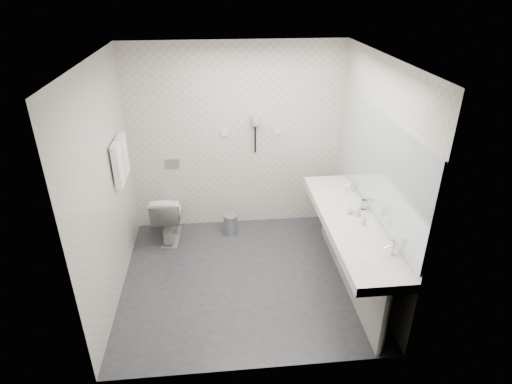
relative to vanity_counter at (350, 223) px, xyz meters
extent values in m
plane|color=#2A2A2F|center=(-1.12, 0.20, -0.80)|extent=(2.80, 2.80, 0.00)
plane|color=silver|center=(-1.12, 0.20, 1.70)|extent=(2.80, 2.80, 0.00)
plane|color=beige|center=(-1.12, 1.50, 0.45)|extent=(2.80, 0.00, 2.80)
plane|color=beige|center=(-1.12, -1.10, 0.45)|extent=(2.80, 0.00, 2.80)
plane|color=beige|center=(-2.52, 0.20, 0.45)|extent=(0.00, 2.60, 2.60)
plane|color=beige|center=(0.27, 0.20, 0.45)|extent=(0.00, 2.60, 2.60)
cube|color=silver|center=(0.00, 0.00, 0.00)|extent=(0.55, 2.20, 0.10)
cube|color=gray|center=(0.02, 0.00, -0.42)|extent=(0.03, 2.15, 0.75)
cylinder|color=silver|center=(0.05, -1.04, -0.42)|extent=(0.06, 0.06, 0.75)
cylinder|color=silver|center=(0.05, 1.04, -0.42)|extent=(0.06, 0.06, 0.75)
cube|color=#B2BCC6|center=(0.26, 0.00, 0.65)|extent=(0.02, 2.20, 1.05)
ellipsoid|color=silver|center=(0.00, -0.65, 0.04)|extent=(0.40, 0.31, 0.05)
ellipsoid|color=silver|center=(0.00, 0.65, 0.04)|extent=(0.40, 0.31, 0.05)
cylinder|color=silver|center=(0.19, -0.65, 0.12)|extent=(0.04, 0.04, 0.15)
cylinder|color=silver|center=(0.19, 0.65, 0.12)|extent=(0.04, 0.04, 0.15)
imported|color=silver|center=(0.10, 0.07, 0.11)|extent=(0.07, 0.07, 0.12)
imported|color=silver|center=(0.03, 0.12, 0.10)|extent=(0.10, 0.10, 0.09)
imported|color=silver|center=(0.10, -0.12, 0.11)|extent=(0.05, 0.05, 0.11)
cylinder|color=silver|center=(0.21, 0.21, 0.11)|extent=(0.08, 0.08, 0.12)
imported|color=silver|center=(-2.06, 1.16, -0.46)|extent=(0.42, 0.69, 0.68)
cube|color=#B2B5BA|center=(-1.98, 1.49, 0.15)|extent=(0.18, 0.02, 0.12)
cylinder|color=#B2B5BA|center=(-1.24, 1.19, -0.67)|extent=(0.20, 0.20, 0.27)
cylinder|color=#B2B5BA|center=(-1.24, 1.19, -0.52)|extent=(0.19, 0.19, 0.02)
cylinder|color=silver|center=(-2.47, 0.75, 0.75)|extent=(0.02, 0.62, 0.02)
cube|color=white|center=(-2.46, 0.61, 0.53)|extent=(0.07, 0.24, 0.48)
cube|color=white|center=(-2.46, 0.89, 0.53)|extent=(0.07, 0.24, 0.48)
cube|color=#9A9A9F|center=(-0.88, 1.47, 0.70)|extent=(0.10, 0.04, 0.14)
cylinder|color=#9A9A9F|center=(-0.88, 1.40, 0.73)|extent=(0.08, 0.14, 0.08)
cylinder|color=black|center=(-0.88, 1.46, 0.45)|extent=(0.02, 0.02, 0.35)
cube|color=silver|center=(-1.27, 1.49, 0.55)|extent=(0.09, 0.02, 0.09)
cube|color=silver|center=(-0.57, 1.49, 0.55)|extent=(0.09, 0.02, 0.09)
camera|label=1|loc=(-1.38, -3.76, 2.37)|focal=29.64mm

